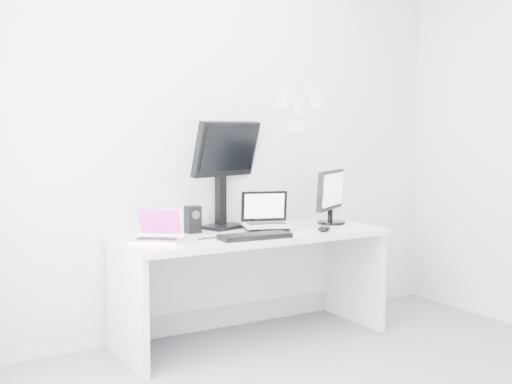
{
  "coord_description": "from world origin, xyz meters",
  "views": [
    {
      "loc": [
        -2.17,
        -2.5,
        1.42
      ],
      "look_at": [
        0.02,
        1.23,
        1.0
      ],
      "focal_mm": 46.46,
      "sensor_mm": 36.0,
      "label": 1
    }
  ],
  "objects": [
    {
      "name": "back_wall",
      "position": [
        0.0,
        1.6,
        1.35
      ],
      "size": [
        3.6,
        0.0,
        3.6
      ],
      "primitive_type": "plane",
      "rotation": [
        1.57,
        0.0,
        0.0
      ],
      "color": "silver",
      "rests_on": "ground"
    },
    {
      "name": "desk",
      "position": [
        0.0,
        1.25,
        0.36
      ],
      "size": [
        1.8,
        0.7,
        0.73
      ],
      "primitive_type": "cube",
      "color": "silver",
      "rests_on": "ground"
    },
    {
      "name": "macbook",
      "position": [
        -0.69,
        1.22,
        0.84
      ],
      "size": [
        0.37,
        0.35,
        0.22
      ],
      "primitive_type": "cube",
      "rotation": [
        0.0,
        0.0,
        -0.67
      ],
      "color": "silver",
      "rests_on": "desk"
    },
    {
      "name": "speaker",
      "position": [
        -0.34,
        1.43,
        0.82
      ],
      "size": [
        0.11,
        0.11,
        0.18
      ],
      "primitive_type": "cube",
      "rotation": [
        0.0,
        0.0,
        -0.33
      ],
      "color": "black",
      "rests_on": "desk"
    },
    {
      "name": "dell_laptop",
      "position": [
        0.14,
        1.28,
        0.86
      ],
      "size": [
        0.38,
        0.34,
        0.27
      ],
      "primitive_type": "cube",
      "rotation": [
        0.0,
        0.0,
        -0.33
      ],
      "color": "#B3B4B9",
      "rests_on": "desk"
    },
    {
      "name": "rear_monitor",
      "position": [
        -0.07,
        1.51,
        1.11
      ],
      "size": [
        0.59,
        0.37,
        0.76
      ],
      "primitive_type": "cube",
      "rotation": [
        0.0,
        0.0,
        0.32
      ],
      "color": "black",
      "rests_on": "desk"
    },
    {
      "name": "samsung_monitor",
      "position": [
        0.7,
        1.31,
        0.93
      ],
      "size": [
        0.48,
        0.41,
        0.4
      ],
      "primitive_type": "cube",
      "rotation": [
        0.0,
        0.0,
        0.58
      ],
      "color": "black",
      "rests_on": "desk"
    },
    {
      "name": "keyboard",
      "position": [
        -0.11,
        1.03,
        0.75
      ],
      "size": [
        0.47,
        0.2,
        0.03
      ],
      "primitive_type": "cube",
      "rotation": [
        0.0,
        0.0,
        -0.09
      ],
      "color": "black",
      "rests_on": "desk"
    },
    {
      "name": "mouse",
      "position": [
        0.44,
        1.04,
        0.75
      ],
      "size": [
        0.13,
        0.11,
        0.04
      ],
      "primitive_type": "ellipsoid",
      "rotation": [
        0.0,
        0.0,
        0.37
      ],
      "color": "black",
      "rests_on": "desk"
    },
    {
      "name": "wall_note_0",
      "position": [
        0.45,
        1.59,
        1.62
      ],
      "size": [
        0.1,
        0.0,
        0.14
      ],
      "primitive_type": "cube",
      "color": "white",
      "rests_on": "back_wall"
    },
    {
      "name": "wall_note_1",
      "position": [
        0.6,
        1.59,
        1.58
      ],
      "size": [
        0.09,
        0.0,
        0.13
      ],
      "primitive_type": "cube",
      "color": "white",
      "rests_on": "back_wall"
    },
    {
      "name": "wall_note_2",
      "position": [
        0.75,
        1.59,
        1.63
      ],
      "size": [
        0.1,
        0.0,
        0.14
      ],
      "primitive_type": "cube",
      "color": "white",
      "rests_on": "back_wall"
    },
    {
      "name": "wall_note_3",
      "position": [
        0.58,
        1.59,
        1.42
      ],
      "size": [
        0.11,
        0.0,
        0.08
      ],
      "primitive_type": "cube",
      "color": "white",
      "rests_on": "back_wall"
    }
  ]
}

